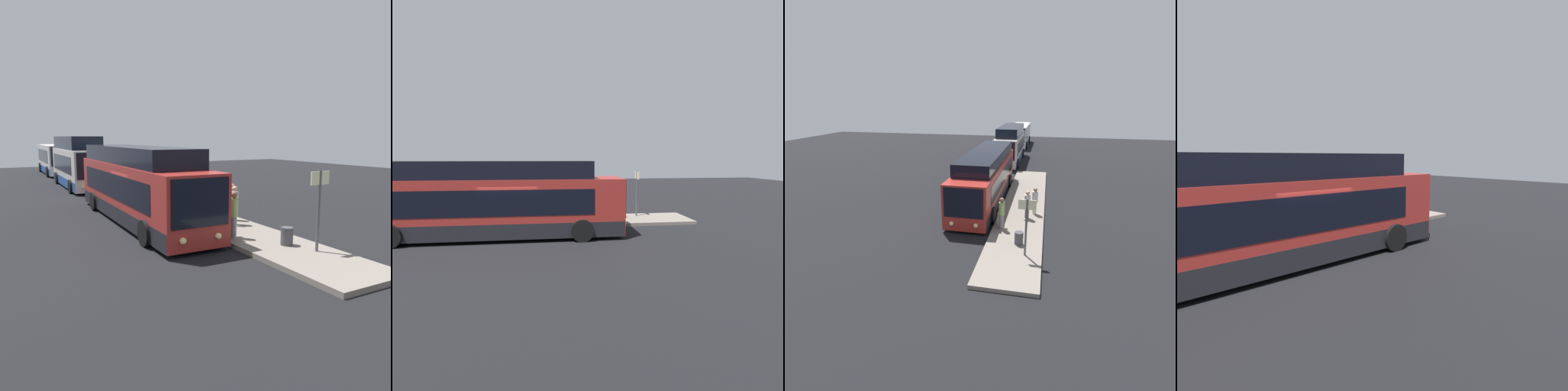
% 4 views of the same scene
% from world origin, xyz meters
% --- Properties ---
extents(ground, '(80.00, 80.00, 0.00)m').
position_xyz_m(ground, '(0.00, 0.00, 0.00)').
color(ground, black).
extents(platform, '(20.00, 2.83, 0.18)m').
position_xyz_m(platform, '(0.00, 3.01, 0.09)').
color(platform, slate).
rests_on(platform, ground).
extents(bus_lead, '(12.54, 2.79, 3.59)m').
position_xyz_m(bus_lead, '(-1.11, 0.15, 1.62)').
color(bus_lead, maroon).
rests_on(bus_lead, ground).
extents(bus_second, '(10.25, 2.75, 4.09)m').
position_xyz_m(bus_second, '(-15.55, 0.15, 1.82)').
color(bus_second, silver).
rests_on(bus_second, ground).
extents(bus_third, '(10.38, 2.73, 3.17)m').
position_xyz_m(bus_third, '(-28.44, 0.15, 1.58)').
color(bus_third, silver).
rests_on(bus_third, ground).
extents(passenger_boarding, '(0.52, 0.36, 1.82)m').
position_xyz_m(passenger_boarding, '(4.26, 2.10, 1.19)').
color(passenger_boarding, gray).
rests_on(passenger_boarding, platform).
extents(passenger_waiting, '(0.59, 0.59, 1.73)m').
position_xyz_m(passenger_waiting, '(2.40, 3.38, 1.12)').
color(passenger_waiting, '#6B604C').
rests_on(passenger_waiting, platform).
extents(passenger_with_bags, '(0.48, 0.48, 1.72)m').
position_xyz_m(passenger_with_bags, '(1.57, 3.81, 1.12)').
color(passenger_with_bags, silver).
rests_on(passenger_with_bags, platform).
extents(suitcase, '(0.41, 0.23, 0.98)m').
position_xyz_m(suitcase, '(3.76, 1.93, 0.55)').
color(suitcase, beige).
rests_on(suitcase, platform).
extents(sign_post, '(0.10, 0.80, 2.79)m').
position_xyz_m(sign_post, '(7.08, 3.63, 1.96)').
color(sign_post, '#4C4C51').
rests_on(sign_post, platform).
extents(trash_bin, '(0.44, 0.44, 0.65)m').
position_xyz_m(trash_bin, '(6.01, 3.25, 0.51)').
color(trash_bin, '#3F3F44').
rests_on(trash_bin, platform).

